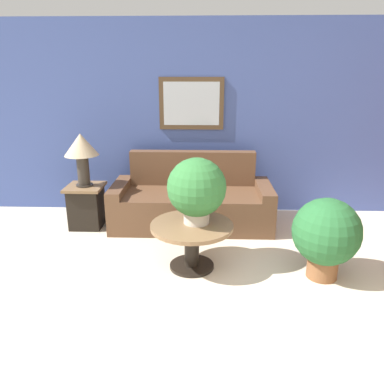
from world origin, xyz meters
The scene contains 7 objects.
wall_back centered at (-0.01, 3.28, 1.30)m, with size 7.30×0.09×2.60m.
couch_main centered at (-0.46, 2.70, 0.30)m, with size 2.04×0.87×0.91m.
coffee_table centered at (-0.42, 1.54, 0.35)m, with size 0.83×0.83×0.48m.
side_table centered at (-1.81, 2.57, 0.28)m, with size 0.46×0.46×0.55m.
table_lamp centered at (-1.81, 2.57, 1.02)m, with size 0.42×0.42×0.66m.
potted_plant_on_table centered at (-0.37, 1.58, 0.84)m, with size 0.59×0.59×0.66m.
potted_plant_floor centered at (0.87, 1.39, 0.46)m, with size 0.65×0.65×0.81m.
Camera 1 is at (-0.30, -1.91, 1.94)m, focal length 35.00 mm.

